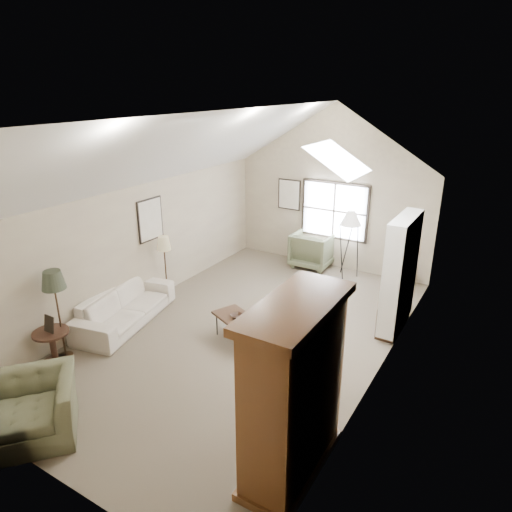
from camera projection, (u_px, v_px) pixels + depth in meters
The scene contains 18 objects.
room_shell at pixel (243, 159), 7.39m from camera, with size 5.01×8.01×4.00m.
window at pixel (334, 211), 11.14m from camera, with size 1.72×0.08×1.42m, color black.
skylight at pixel (339, 158), 7.48m from camera, with size 0.80×1.20×0.52m, color white, non-canonical shape.
wall_art at pixel (220, 207), 10.38m from camera, with size 1.97×3.71×0.88m.
armoire at pixel (294, 391), 5.17m from camera, with size 0.60×1.50×2.20m, color brown.
tv_alcove at pixel (400, 272), 8.28m from camera, with size 0.32×1.30×2.10m, color white.
media_console at pixel (394, 314), 8.59m from camera, with size 0.34×1.18×0.60m, color #382316.
tv_panel at pixel (398, 284), 8.37m from camera, with size 0.05×0.90×0.55m, color black.
sofa at pixel (125, 306), 8.79m from camera, with size 2.31×0.90×0.67m, color beige.
armchair_near at pixel (27, 410), 5.91m from camera, with size 1.22×1.07×0.79m, color #5F6245.
armchair_far at pixel (313, 249), 11.49m from camera, with size 0.95×0.98×0.89m, color #6B6F4D.
coffee_table at pixel (237, 329), 8.17m from camera, with size 0.93×0.52×0.48m, color #3E2A19.
bowl at pixel (237, 316), 8.08m from camera, with size 0.22×0.22×0.05m, color #321C14.
side_table at pixel (53, 347), 7.52m from camera, with size 0.58×0.58×0.58m, color #371E16.
side_chair at pixel (405, 265), 10.37m from camera, with size 0.39×0.39×1.00m, color maroon.
tripod_lamp at pixel (349, 244), 10.70m from camera, with size 0.48×0.48×1.66m, color white, non-canonical shape.
dark_lamp at pixel (59, 314), 7.50m from camera, with size 0.39×0.39×1.61m, color #272C1F, non-canonical shape.
tan_lamp at pixel (166, 268), 9.61m from camera, with size 0.29×0.29×1.44m, color tan, non-canonical shape.
Camera 1 is at (4.02, -6.30, 4.36)m, focal length 32.00 mm.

